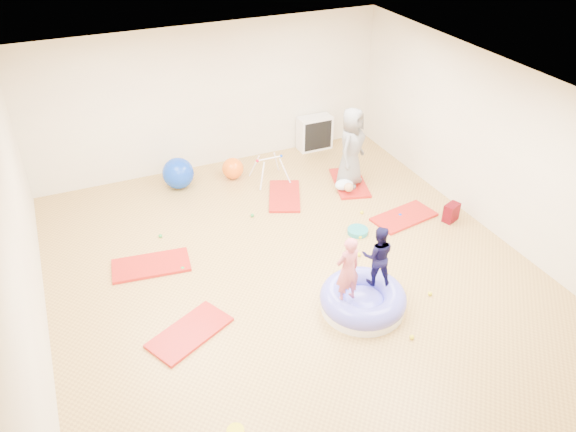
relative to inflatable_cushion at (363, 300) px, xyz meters
name	(u,v)px	position (x,y,z in m)	size (l,w,h in m)	color
room	(297,196)	(-0.56, 1.01, 1.25)	(7.01, 8.01, 2.81)	olive
gym_mat_front_left	(190,332)	(-2.34, 0.48, -0.12)	(1.11, 0.55, 0.05)	red
gym_mat_mid_left	(151,265)	(-2.50, 2.12, -0.12)	(1.17, 0.58, 0.05)	red
gym_mat_center_back	(285,196)	(0.20, 3.19, -0.12)	(1.11, 0.55, 0.05)	red
gym_mat_right	(404,217)	(1.82, 1.70, -0.12)	(1.12, 0.56, 0.05)	red
gym_mat_rear_right	(350,183)	(1.54, 3.14, -0.12)	(1.15, 0.57, 0.05)	red
inflatable_cushion	(363,300)	(0.00, 0.00, 0.00)	(1.20, 1.20, 0.38)	white
child_pink	(348,267)	(-0.30, -0.03, 0.70)	(0.36, 0.24, 1.00)	#D05D69
child_navy	(378,253)	(0.25, 0.12, 0.65)	(0.44, 0.34, 0.91)	black
adult_caregiver	(351,147)	(1.50, 3.09, 0.66)	(0.74, 0.48, 1.52)	slate
infant	(345,185)	(1.30, 2.89, 0.01)	(0.37, 0.38, 0.22)	#D0E9FF
ball_pit_balls	(323,252)	(0.07, 1.36, -0.12)	(4.04, 3.68, 0.06)	yellow
exercise_ball_blue	(178,173)	(-1.48, 4.34, 0.15)	(0.59, 0.59, 0.59)	#0B37BD
exercise_ball_orange	(233,168)	(-0.43, 4.26, 0.06)	(0.42, 0.42, 0.42)	orange
infant_play_gym	(269,166)	(0.18, 3.86, 0.19)	(0.66, 0.62, 0.50)	white
cube_shelf	(315,133)	(1.60, 4.80, 0.21)	(0.72, 0.35, 0.72)	white
balance_disc	(358,231)	(0.86, 1.63, -0.11)	(0.35, 0.35, 0.08)	teal
backpack	(451,213)	(2.51, 1.32, 0.01)	(0.28, 0.17, 0.32)	#9A0413
yellow_toy	(235,431)	(-2.29, -1.18, -0.13)	(0.20, 0.20, 0.03)	yellow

